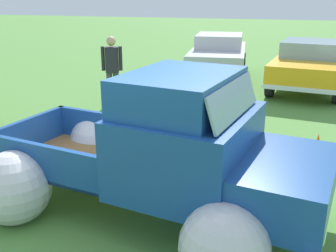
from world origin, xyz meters
The scene contains 6 objects.
ground_plane centered at (0.00, 0.00, 0.00)m, with size 80.00×80.00×0.00m, color #548C3D.
vintage_pickup_truck centered at (0.38, -0.07, 0.76)m, with size 4.88×3.39×1.96m.
show_car_0 centered at (-0.46, 9.15, 0.78)m, with size 2.16×4.28×1.43m.
show_car_1 centered at (2.44, 8.01, 0.78)m, with size 2.49×4.45×1.43m.
spectator_0 centered at (-2.48, 4.79, 1.00)m, with size 0.53×0.43×1.75m.
lane_cone_0 centered at (2.32, 1.98, 0.31)m, with size 0.36×0.36×0.63m.
Camera 1 is at (1.65, -4.52, 2.81)m, focal length 42.86 mm.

